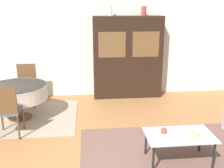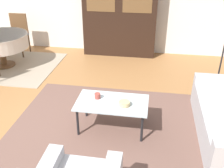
{
  "view_description": "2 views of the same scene",
  "coord_description": "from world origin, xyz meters",
  "px_view_note": "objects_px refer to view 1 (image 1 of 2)",
  "views": [
    {
      "loc": [
        -0.25,
        -3.16,
        2.35
      ],
      "look_at": [
        0.2,
        1.4,
        0.95
      ],
      "focal_mm": 42.0,
      "sensor_mm": 36.0,
      "label": 1
    },
    {
      "loc": [
        1.63,
        -2.87,
        2.43
      ],
      "look_at": [
        1.12,
        0.28,
        0.75
      ],
      "focal_mm": 42.0,
      "sensor_mm": 36.0,
      "label": 2
    }
  ],
  "objects_px": {
    "coffee_table": "(179,137)",
    "dining_chair_far": "(26,82)",
    "vase_tall": "(110,10)",
    "display_cabinet": "(128,58)",
    "vase_short": "(144,11)",
    "dining_table": "(18,92)",
    "cup": "(164,131)",
    "dining_chair_near": "(7,109)",
    "bowl": "(193,134)"
  },
  "relations": [
    {
      "from": "coffee_table",
      "to": "vase_tall",
      "type": "xyz_separation_m",
      "value": [
        -0.76,
        3.1,
        1.8
      ]
    },
    {
      "from": "coffee_table",
      "to": "dining_table",
      "type": "distance_m",
      "value": 3.4
    },
    {
      "from": "vase_tall",
      "to": "dining_chair_far",
      "type": "bearing_deg",
      "value": -170.01
    },
    {
      "from": "coffee_table",
      "to": "vase_short",
      "type": "relative_size",
      "value": 4.5
    },
    {
      "from": "display_cabinet",
      "to": "cup",
      "type": "xyz_separation_m",
      "value": [
        0.09,
        -3.02,
        -0.54
      ]
    },
    {
      "from": "display_cabinet",
      "to": "dining_chair_far",
      "type": "relative_size",
      "value": 2.13
    },
    {
      "from": "dining_table",
      "to": "vase_short",
      "type": "relative_size",
      "value": 5.35
    },
    {
      "from": "dining_table",
      "to": "dining_chair_near",
      "type": "distance_m",
      "value": 0.83
    },
    {
      "from": "vase_tall",
      "to": "display_cabinet",
      "type": "bearing_deg",
      "value": -0.12
    },
    {
      "from": "dining_chair_near",
      "to": "dining_chair_far",
      "type": "height_order",
      "value": "same"
    },
    {
      "from": "dining_table",
      "to": "vase_short",
      "type": "height_order",
      "value": "vase_short"
    },
    {
      "from": "bowl",
      "to": "display_cabinet",
      "type": "bearing_deg",
      "value": 99.07
    },
    {
      "from": "dining_chair_far",
      "to": "cup",
      "type": "bearing_deg",
      "value": 134.24
    },
    {
      "from": "cup",
      "to": "bowl",
      "type": "xyz_separation_m",
      "value": [
        0.41,
        -0.13,
        -0.01
      ]
    },
    {
      "from": "dining_table",
      "to": "bowl",
      "type": "relative_size",
      "value": 7.68
    },
    {
      "from": "display_cabinet",
      "to": "vase_short",
      "type": "xyz_separation_m",
      "value": [
        0.38,
        0.0,
        1.15
      ]
    },
    {
      "from": "dining_chair_far",
      "to": "dining_chair_near",
      "type": "bearing_deg",
      "value": 90.0
    },
    {
      "from": "display_cabinet",
      "to": "dining_chair_near",
      "type": "relative_size",
      "value": 2.13
    },
    {
      "from": "display_cabinet",
      "to": "dining_table",
      "type": "relative_size",
      "value": 1.7
    },
    {
      "from": "dining_chair_far",
      "to": "vase_short",
      "type": "height_order",
      "value": "vase_short"
    },
    {
      "from": "dining_table",
      "to": "cup",
      "type": "relative_size",
      "value": 13.96
    },
    {
      "from": "vase_short",
      "to": "display_cabinet",
      "type": "bearing_deg",
      "value": -179.86
    },
    {
      "from": "coffee_table",
      "to": "dining_chair_far",
      "type": "relative_size",
      "value": 1.05
    },
    {
      "from": "dining_chair_far",
      "to": "cup",
      "type": "distance_m",
      "value": 3.72
    },
    {
      "from": "display_cabinet",
      "to": "bowl",
      "type": "distance_m",
      "value": 3.24
    },
    {
      "from": "coffee_table",
      "to": "vase_tall",
      "type": "relative_size",
      "value": 3.91
    },
    {
      "from": "display_cabinet",
      "to": "vase_short",
      "type": "relative_size",
      "value": 9.11
    },
    {
      "from": "dining_chair_far",
      "to": "vase_short",
      "type": "bearing_deg",
      "value": -172.82
    },
    {
      "from": "cup",
      "to": "vase_tall",
      "type": "distance_m",
      "value": 3.52
    },
    {
      "from": "dining_chair_near",
      "to": "cup",
      "type": "distance_m",
      "value": 2.78
    },
    {
      "from": "coffee_table",
      "to": "display_cabinet",
      "type": "bearing_deg",
      "value": 95.88
    },
    {
      "from": "dining_table",
      "to": "cup",
      "type": "xyz_separation_m",
      "value": [
        2.59,
        -1.83,
        -0.09
      ]
    },
    {
      "from": "coffee_table",
      "to": "dining_chair_near",
      "type": "xyz_separation_m",
      "value": [
        -2.82,
        1.07,
        0.15
      ]
    },
    {
      "from": "dining_table",
      "to": "vase_tall",
      "type": "height_order",
      "value": "vase_tall"
    },
    {
      "from": "display_cabinet",
      "to": "vase_tall",
      "type": "relative_size",
      "value": 7.91
    },
    {
      "from": "bowl",
      "to": "dining_chair_near",
      "type": "bearing_deg",
      "value": 159.42
    },
    {
      "from": "coffee_table",
      "to": "dining_table",
      "type": "height_order",
      "value": "dining_table"
    },
    {
      "from": "display_cabinet",
      "to": "cup",
      "type": "relative_size",
      "value": 23.74
    },
    {
      "from": "dining_table",
      "to": "cup",
      "type": "height_order",
      "value": "dining_table"
    },
    {
      "from": "display_cabinet",
      "to": "vase_short",
      "type": "distance_m",
      "value": 1.21
    },
    {
      "from": "display_cabinet",
      "to": "coffee_table",
      "type": "bearing_deg",
      "value": -84.12
    },
    {
      "from": "dining_chair_far",
      "to": "bowl",
      "type": "height_order",
      "value": "dining_chair_far"
    },
    {
      "from": "cup",
      "to": "bowl",
      "type": "bearing_deg",
      "value": -17.77
    },
    {
      "from": "coffee_table",
      "to": "cup",
      "type": "distance_m",
      "value": 0.25
    },
    {
      "from": "display_cabinet",
      "to": "dining_chair_far",
      "type": "height_order",
      "value": "display_cabinet"
    },
    {
      "from": "dining_chair_near",
      "to": "bowl",
      "type": "xyz_separation_m",
      "value": [
        3.0,
        -1.13,
        -0.07
      ]
    },
    {
      "from": "display_cabinet",
      "to": "dining_table",
      "type": "distance_m",
      "value": 2.81
    },
    {
      "from": "coffee_table",
      "to": "cup",
      "type": "bearing_deg",
      "value": 162.37
    },
    {
      "from": "coffee_table",
      "to": "bowl",
      "type": "xyz_separation_m",
      "value": [
        0.19,
        -0.06,
        0.08
      ]
    },
    {
      "from": "dining_chair_near",
      "to": "vase_tall",
      "type": "height_order",
      "value": "vase_tall"
    }
  ]
}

